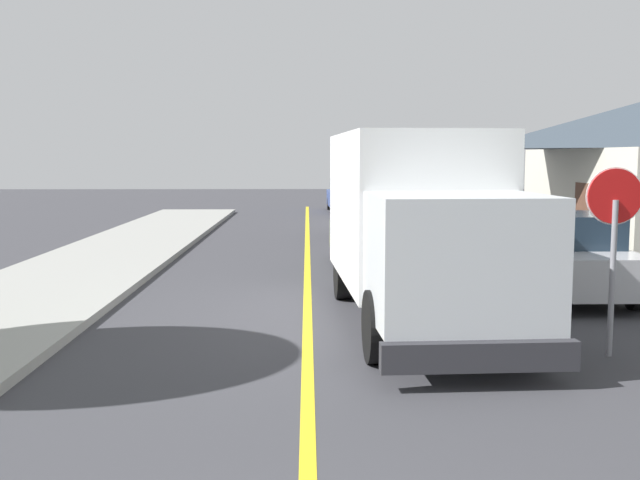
{
  "coord_description": "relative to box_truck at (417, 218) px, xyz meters",
  "views": [
    {
      "loc": [
        0.0,
        -2.81,
        2.8
      ],
      "look_at": [
        0.21,
        9.48,
        1.4
      ],
      "focal_mm": 41.48,
      "sensor_mm": 36.0,
      "label": 1
    }
  ],
  "objects": [
    {
      "name": "parked_car_far",
      "position": [
        0.74,
        18.45,
        -0.97
      ],
      "size": [
        1.95,
        4.46,
        1.67
      ],
      "color": "#B7B7BC",
      "rests_on": "ground"
    },
    {
      "name": "centre_line_yellow",
      "position": [
        -1.85,
        0.4,
        -1.76
      ],
      "size": [
        0.16,
        56.0,
        0.01
      ],
      "primitive_type": "cube",
      "color": "gold",
      "rests_on": "ground"
    },
    {
      "name": "stop_sign",
      "position": [
        2.39,
        -2.3,
        0.09
      ],
      "size": [
        0.8,
        0.1,
        2.65
      ],
      "color": "gray",
      "rests_on": "ground"
    },
    {
      "name": "parked_car_mid",
      "position": [
        0.51,
        12.51,
        -0.97
      ],
      "size": [
        1.95,
        4.46,
        1.67
      ],
      "color": "black",
      "rests_on": "ground"
    },
    {
      "name": "box_truck",
      "position": [
        0.0,
        0.0,
        0.0
      ],
      "size": [
        2.78,
        7.3,
        3.2
      ],
      "color": "white",
      "rests_on": "ground"
    },
    {
      "name": "parked_van_across",
      "position": [
        3.35,
        2.15,
        -0.97
      ],
      "size": [
        1.81,
        4.4,
        1.67
      ],
      "color": "#B7B7BC",
      "rests_on": "ground"
    },
    {
      "name": "parked_car_furthest",
      "position": [
        0.13,
        24.81,
        -0.97
      ],
      "size": [
        1.92,
        4.45,
        1.67
      ],
      "color": "#2D4793",
      "rests_on": "ground"
    },
    {
      "name": "parked_car_near",
      "position": [
        -0.25,
        6.07,
        -0.97
      ],
      "size": [
        1.98,
        4.47,
        1.67
      ],
      "color": "#4C564C",
      "rests_on": "ground"
    }
  ]
}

